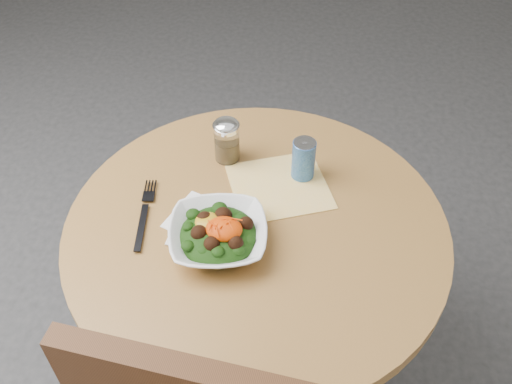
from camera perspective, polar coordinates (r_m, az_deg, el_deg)
ground at (r=1.96m, az=0.02°, el=-17.92°), size 6.00×6.00×0.00m
table at (r=1.49m, az=0.03°, el=-8.27°), size 0.90×0.90×0.75m
cloth_napkin at (r=1.42m, az=2.33°, el=0.58°), size 0.30×0.28×0.00m
paper_napkins at (r=1.34m, az=-5.54°, el=-3.10°), size 0.17×0.19×0.00m
salad_bowl at (r=1.28m, az=-3.80°, el=-4.27°), size 0.25×0.25×0.08m
fork at (r=1.38m, az=-11.04°, el=-1.94°), size 0.05×0.23×0.00m
spice_shaker at (r=1.46m, az=-2.94°, el=5.16°), size 0.07×0.07×0.12m
beverage_can at (r=1.42m, az=4.77°, el=3.28°), size 0.06×0.06×0.11m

